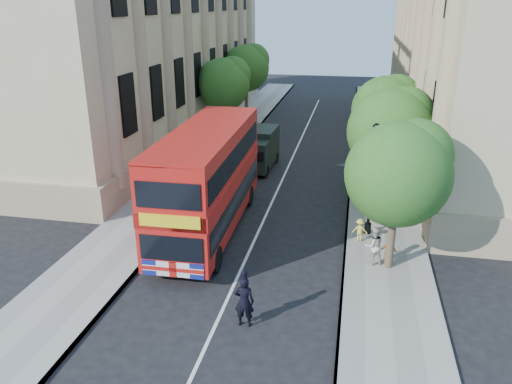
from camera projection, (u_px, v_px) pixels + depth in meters
The scene contains 17 objects.
ground at pixel (230, 293), 18.44m from camera, with size 120.00×120.00×0.00m, color black.
pavement_right at pixel (381, 203), 26.52m from camera, with size 3.50×80.00×0.12m, color gray.
pavement_left at pixel (176, 189), 28.64m from camera, with size 3.50×80.00×0.12m, color gray.
building_right at pixel (505, 19), 34.68m from camera, with size 12.00×38.00×18.00m, color tan.
building_left at pixel (134, 17), 39.78m from camera, with size 12.00×38.00×18.00m, color tan.
tree_right_near at pixel (400, 169), 18.63m from camera, with size 4.00×4.00×6.08m.
tree_right_mid at pixel (392, 127), 24.06m from camera, with size 4.20×4.20×6.37m.
tree_right_far at pixel (386, 106), 29.60m from camera, with size 4.00×4.00×6.15m.
tree_left_far at pixel (224, 81), 38.15m from camera, with size 4.00×4.00×6.30m.
tree_left_back at pixel (247, 66), 45.39m from camera, with size 4.20×4.20×6.65m.
lamp_post at pixel (372, 184), 22.12m from camera, with size 0.32×0.32×5.16m.
double_decker_bus at pixel (208, 178), 22.55m from camera, with size 3.01×10.42×4.78m.
box_van at pixel (259, 150), 31.88m from camera, with size 1.99×4.47×2.51m.
police_constable at pixel (244, 302), 16.30m from camera, with size 0.66×0.43×1.81m, color black.
woman_pedestrian at pixel (374, 246), 20.00m from camera, with size 0.79×0.61×1.62m, color beige.
child_a at pixel (388, 252), 19.98m from camera, with size 0.68×0.28×1.16m, color #BF7D21.
child_b at pixel (360, 230), 22.04m from camera, with size 0.68×0.39×1.05m, color #D9C64A.
Camera 1 is at (4.08, -15.40, 10.05)m, focal length 35.00 mm.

